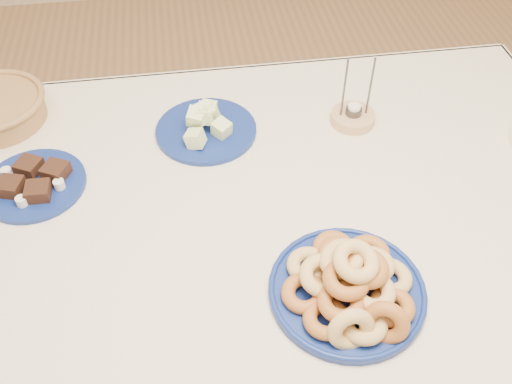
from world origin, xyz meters
TOP-DOWN VIEW (x-y plane):
  - ground at (0.00, 0.00)m, footprint 5.00×5.00m
  - dining_table at (0.00, 0.00)m, footprint 1.71×1.11m
  - donut_platter at (0.15, -0.26)m, footprint 0.33×0.33m
  - melon_plate at (-0.08, 0.27)m, footprint 0.30×0.30m
  - brownie_plate at (-0.49, 0.14)m, footprint 0.28×0.28m
  - candle_holder at (0.30, 0.26)m, footprint 0.12×0.12m

SIDE VIEW (x-z plane):
  - ground at x=0.00m, z-range 0.00..0.00m
  - dining_table at x=0.00m, z-range 0.27..1.02m
  - brownie_plate at x=-0.49m, z-range 0.74..0.78m
  - candle_holder at x=0.30m, z-range 0.67..0.86m
  - melon_plate at x=-0.08m, z-range 0.73..0.82m
  - donut_platter at x=0.15m, z-range 0.72..0.86m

